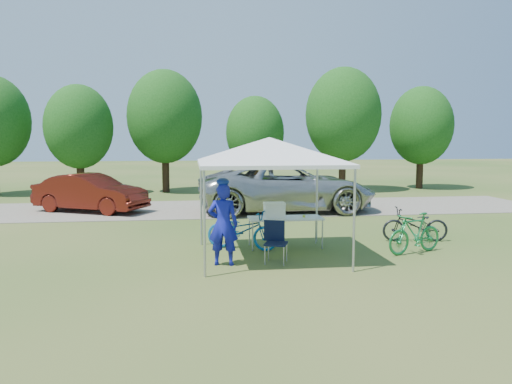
# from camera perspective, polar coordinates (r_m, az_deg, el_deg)

# --- Properties ---
(ground) EXTENTS (100.00, 100.00, 0.00)m
(ground) POSITION_cam_1_polar(r_m,az_deg,el_deg) (11.53, 1.48, -7.42)
(ground) COLOR #2D5119
(ground) RESTS_ON ground
(gravel_strip) EXTENTS (24.00, 5.00, 0.02)m
(gravel_strip) POSITION_cam_1_polar(r_m,az_deg,el_deg) (19.33, -2.21, -1.85)
(gravel_strip) COLOR gray
(gravel_strip) RESTS_ON ground
(canopy) EXTENTS (4.53, 4.53, 3.00)m
(canopy) POSITION_cam_1_polar(r_m,az_deg,el_deg) (11.20, 1.51, 5.89)
(canopy) COLOR #A5A5AA
(canopy) RESTS_ON ground
(treeline) EXTENTS (24.89, 4.28, 6.30)m
(treeline) POSITION_cam_1_polar(r_m,az_deg,el_deg) (25.17, -4.20, 8.04)
(treeline) COLOR #382314
(treeline) RESTS_ON ground
(folding_table) EXTENTS (1.83, 0.76, 0.75)m
(folding_table) POSITION_cam_1_polar(r_m,az_deg,el_deg) (12.42, 3.38, -3.10)
(folding_table) COLOR white
(folding_table) RESTS_ON ground
(folding_chair) EXTENTS (0.59, 0.62, 0.90)m
(folding_chair) POSITION_cam_1_polar(r_m,az_deg,el_deg) (10.97, 2.20, -5.27)
(folding_chair) COLOR black
(folding_chair) RESTS_ON ground
(cooler) EXTENTS (0.52, 0.35, 0.38)m
(cooler) POSITION_cam_1_polar(r_m,az_deg,el_deg) (12.34, 2.11, -2.06)
(cooler) COLOR white
(cooler) RESTS_ON folding_table
(ice_cream_cup) EXTENTS (0.07, 0.07, 0.05)m
(ice_cream_cup) POSITION_cam_1_polar(r_m,az_deg,el_deg) (12.46, 5.51, -2.77)
(ice_cream_cup) COLOR #BFD031
(ice_cream_cup) RESTS_ON folding_table
(cyclist) EXTENTS (0.71, 0.53, 1.76)m
(cyclist) POSITION_cam_1_polar(r_m,az_deg,el_deg) (10.65, -3.78, -3.73)
(cyclist) COLOR #13189C
(cyclist) RESTS_ON ground
(bike_blue) EXTENTS (1.90, 1.35, 0.95)m
(bike_blue) POSITION_cam_1_polar(r_m,az_deg,el_deg) (12.20, -1.60, -4.38)
(bike_blue) COLOR #135FAC
(bike_blue) RESTS_ON ground
(bike_green) EXTENTS (1.66, 0.98, 0.96)m
(bike_green) POSITION_cam_1_polar(r_m,az_deg,el_deg) (12.35, 17.69, -4.51)
(bike_green) COLOR #1B7D3C
(bike_green) RESTS_ON ground
(bike_dark) EXTENTS (1.78, 0.82, 0.90)m
(bike_dark) POSITION_cam_1_polar(r_m,az_deg,el_deg) (13.78, 17.76, -3.56)
(bike_dark) COLOR black
(bike_dark) RESTS_ON ground
(minivan) EXTENTS (6.52, 3.09, 1.80)m
(minivan) POSITION_cam_1_polar(r_m,az_deg,el_deg) (18.39, 3.51, 0.58)
(minivan) COLOR #B4B3AF
(minivan) RESTS_ON gravel_strip
(sedan) EXTENTS (4.43, 3.19, 1.39)m
(sedan) POSITION_cam_1_polar(r_m,az_deg,el_deg) (19.26, -18.39, -0.08)
(sedan) COLOR #55160E
(sedan) RESTS_ON gravel_strip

